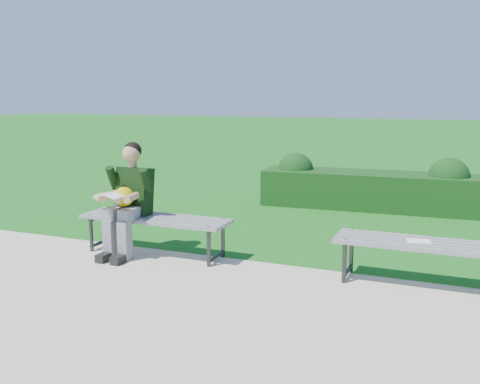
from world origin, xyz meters
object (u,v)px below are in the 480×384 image
Objects in this scene: hedge at (369,187)px; seated_boy at (128,196)px; bench_right at (429,248)px; paper_sheet at (419,241)px; bench_left at (155,221)px.

seated_boy reaches higher than hedge.
seated_boy is at bearing -177.64° from bench_right.
bench_right reaches higher than paper_sheet.
hedge is 4.44m from seated_boy.
bench_right is at bearing 0.83° from bench_left.
seated_boy is at bearing -177.57° from paper_sheet.
bench_right is 7.37× the size of paper_sheet.
seated_boy is 5.38× the size of paper_sheet.
seated_boy reaches higher than bench_left.
paper_sheet is at bearing 180.00° from bench_right.
paper_sheet is at bearing -74.23° from hedge.
hedge is at bearing 63.33° from bench_left.
bench_left is 0.43m from seated_boy.
bench_right is 1.37× the size of seated_boy.
bench_left and bench_right have the same top height.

